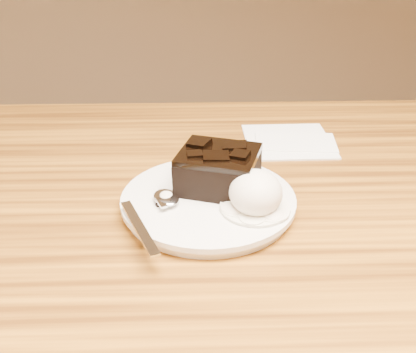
{
  "coord_description": "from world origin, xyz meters",
  "views": [
    {
      "loc": [
        -0.03,
        -0.5,
        1.08
      ],
      "look_at": [
        -0.01,
        0.03,
        0.79
      ],
      "focal_mm": 42.81,
      "sensor_mm": 36.0,
      "label": 1
    }
  ],
  "objects_px": {
    "plate": "(208,203)",
    "ice_cream_scoop": "(256,193)",
    "spoon": "(166,199)",
    "napkin": "(288,140)",
    "brownie": "(219,172)"
  },
  "relations": [
    {
      "from": "plate",
      "to": "ice_cream_scoop",
      "type": "xyz_separation_m",
      "value": [
        0.05,
        -0.03,
        0.03
      ]
    },
    {
      "from": "plate",
      "to": "napkin",
      "type": "height_order",
      "value": "plate"
    },
    {
      "from": "plate",
      "to": "ice_cream_scoop",
      "type": "height_order",
      "value": "ice_cream_scoop"
    },
    {
      "from": "brownie",
      "to": "spoon",
      "type": "height_order",
      "value": "brownie"
    },
    {
      "from": "ice_cream_scoop",
      "to": "plate",
      "type": "bearing_deg",
      "value": 151.1
    },
    {
      "from": "plate",
      "to": "spoon",
      "type": "relative_size",
      "value": 1.29
    },
    {
      "from": "ice_cream_scoop",
      "to": "napkin",
      "type": "distance_m",
      "value": 0.24
    },
    {
      "from": "brownie",
      "to": "ice_cream_scoop",
      "type": "height_order",
      "value": "ice_cream_scoop"
    },
    {
      "from": "plate",
      "to": "brownie",
      "type": "distance_m",
      "value": 0.04
    },
    {
      "from": "spoon",
      "to": "napkin",
      "type": "xyz_separation_m",
      "value": [
        0.18,
        0.21,
        -0.02
      ]
    },
    {
      "from": "plate",
      "to": "brownie",
      "type": "relative_size",
      "value": 2.28
    },
    {
      "from": "ice_cream_scoop",
      "to": "napkin",
      "type": "bearing_deg",
      "value": 70.53
    },
    {
      "from": "spoon",
      "to": "napkin",
      "type": "height_order",
      "value": "spoon"
    },
    {
      "from": "brownie",
      "to": "spoon",
      "type": "relative_size",
      "value": 0.57
    },
    {
      "from": "spoon",
      "to": "napkin",
      "type": "relative_size",
      "value": 1.24
    }
  ]
}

